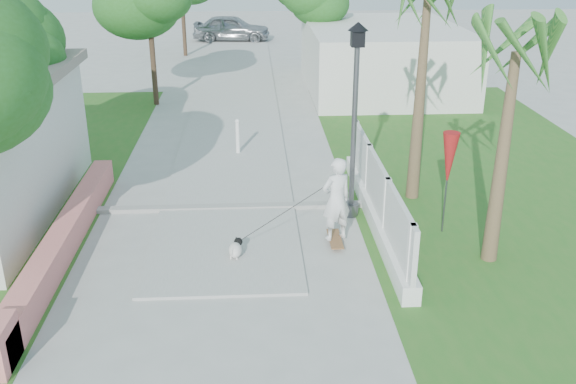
{
  "coord_description": "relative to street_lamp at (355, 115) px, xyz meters",
  "views": [
    {
      "loc": [
        0.65,
        -8.11,
        6.28
      ],
      "look_at": [
        1.36,
        4.35,
        1.1
      ],
      "focal_mm": 40.0,
      "sensor_mm": 36.0,
      "label": 1
    }
  ],
  "objects": [
    {
      "name": "bollard",
      "position": [
        -2.7,
        4.5,
        -1.84
      ],
      "size": [
        0.14,
        0.14,
        1.09
      ],
      "color": "white",
      "rests_on": "ground"
    },
    {
      "name": "lattice_fence",
      "position": [
        0.5,
        -0.5,
        -1.88
      ],
      "size": [
        0.35,
        7.0,
        1.5
      ],
      "color": "white",
      "rests_on": "ground"
    },
    {
      "name": "ground",
      "position": [
        -2.9,
        -5.5,
        -2.43
      ],
      "size": [
        90.0,
        90.0,
        0.0
      ],
      "primitive_type": "plane",
      "color": "#B7B7B2",
      "rests_on": "ground"
    },
    {
      "name": "palm_near",
      "position": [
        2.5,
        -2.3,
        1.53
      ],
      "size": [
        1.8,
        1.8,
        4.7
      ],
      "color": "brown",
      "rests_on": "ground"
    },
    {
      "name": "parked_car",
      "position": [
        -3.37,
        25.01,
        -1.67
      ],
      "size": [
        4.6,
        2.19,
        1.52
      ],
      "primitive_type": "imported",
      "rotation": [
        0.0,
        0.0,
        1.48
      ],
      "color": "#A2A4AA",
      "rests_on": "ground"
    },
    {
      "name": "tree_left_mid",
      "position": [
        -8.38,
        2.98,
        1.07
      ],
      "size": [
        3.2,
        3.2,
        4.85
      ],
      "color": "#4C3826",
      "rests_on": "ground"
    },
    {
      "name": "street_lamp",
      "position": [
        0.0,
        0.0,
        0.0
      ],
      "size": [
        0.44,
        0.44,
        4.44
      ],
      "color": "#59595E",
      "rests_on": "ground"
    },
    {
      "name": "dog",
      "position": [
        -2.65,
        -1.99,
        -2.2
      ],
      "size": [
        0.38,
        0.58,
        0.41
      ],
      "rotation": [
        0.0,
        0.0,
        -0.29
      ],
      "color": "silver",
      "rests_on": "ground"
    },
    {
      "name": "tree_path_left",
      "position": [
        -5.88,
        10.48,
        1.39
      ],
      "size": [
        3.4,
        3.4,
        5.23
      ],
      "color": "#4C3826",
      "rests_on": "ground"
    },
    {
      "name": "path_strip",
      "position": [
        -2.9,
        14.5,
        -2.4
      ],
      "size": [
        3.2,
        36.0,
        0.06
      ],
      "primitive_type": "cube",
      "color": "#B7B7B2",
      "rests_on": "ground"
    },
    {
      "name": "grass_right",
      "position": [
        4.1,
        2.5,
        -2.42
      ],
      "size": [
        8.0,
        20.0,
        0.01
      ],
      "primitive_type": "cube",
      "color": "#2A6921",
      "rests_on": "ground"
    },
    {
      "name": "palm_far",
      "position": [
        1.7,
        1.0,
        2.06
      ],
      "size": [
        1.8,
        1.8,
        5.3
      ],
      "color": "brown",
      "rests_on": "ground"
    },
    {
      "name": "skateboarder",
      "position": [
        -1.27,
        -1.52,
        -1.55
      ],
      "size": [
        2.51,
        0.98,
        1.93
      ],
      "rotation": [
        0.0,
        0.0,
        3.54
      ],
      "color": "brown",
      "rests_on": "ground"
    },
    {
      "name": "building_right",
      "position": [
        3.1,
        12.5,
        -1.13
      ],
      "size": [
        6.0,
        8.0,
        2.6
      ],
      "primitive_type": "cube",
      "color": "silver",
      "rests_on": "ground"
    },
    {
      "name": "patio_umbrella",
      "position": [
        1.9,
        -1.0,
        -0.74
      ],
      "size": [
        0.36,
        0.36,
        2.3
      ],
      "color": "#59595E",
      "rests_on": "ground"
    },
    {
      "name": "curb",
      "position": [
        -2.9,
        0.5,
        -2.38
      ],
      "size": [
        6.5,
        0.25,
        0.1
      ],
      "primitive_type": "cube",
      "color": "#999993",
      "rests_on": "ground"
    },
    {
      "name": "pink_wall",
      "position": [
        -6.2,
        -1.95,
        -2.11
      ],
      "size": [
        0.45,
        8.2,
        0.8
      ],
      "color": "#E47974",
      "rests_on": "ground"
    }
  ]
}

